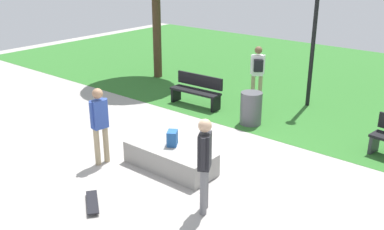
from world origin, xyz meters
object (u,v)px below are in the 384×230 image
(skateboard_by_ledge, at_px, (92,202))
(backpack_on_ledge, at_px, (172,138))
(concrete_ledge, at_px, (170,158))
(lamp_post, at_px, (316,16))
(trash_bin, at_px, (251,108))
(skater_performing_trick, at_px, (100,120))
(pedestrian_with_backpack, at_px, (258,69))
(park_bench_center_lawn, at_px, (197,90))
(skater_watching, at_px, (205,159))

(skateboard_by_ledge, bearing_deg, backpack_on_ledge, 88.55)
(concrete_ledge, height_order, lamp_post, lamp_post)
(concrete_ledge, height_order, skateboard_by_ledge, concrete_ledge)
(backpack_on_ledge, bearing_deg, trash_bin, 148.24)
(skater_performing_trick, bearing_deg, pedestrian_with_backpack, 86.22)
(skateboard_by_ledge, distance_m, lamp_post, 8.03)
(lamp_post, height_order, trash_bin, lamp_post)
(trash_bin, bearing_deg, concrete_ledge, -88.51)
(skateboard_by_ledge, xyz_separation_m, lamp_post, (0.52, 7.60, 2.56))
(backpack_on_ledge, bearing_deg, park_bench_center_lawn, 179.30)
(skateboard_by_ledge, relative_size, park_bench_center_lawn, 0.47)
(skater_performing_trick, bearing_deg, skater_watching, -1.35)
(skater_watching, height_order, pedestrian_with_backpack, skater_watching)
(skater_watching, bearing_deg, skater_performing_trick, 178.65)
(pedestrian_with_backpack, bearing_deg, trash_bin, -62.72)
(park_bench_center_lawn, bearing_deg, lamp_post, 39.64)
(park_bench_center_lawn, xyz_separation_m, lamp_post, (2.54, 2.11, 2.14))
(concrete_ledge, distance_m, pedestrian_with_backpack, 5.05)
(concrete_ledge, xyz_separation_m, pedestrian_with_backpack, (-0.93, 4.90, 0.79))
(skater_watching, bearing_deg, park_bench_center_lawn, 130.37)
(lamp_post, relative_size, pedestrian_with_backpack, 2.54)
(backpack_on_ledge, bearing_deg, skateboard_by_ledge, -33.74)
(park_bench_center_lawn, distance_m, lamp_post, 3.94)
(concrete_ledge, distance_m, skater_watching, 1.92)
(park_bench_center_lawn, bearing_deg, backpack_on_ledge, -58.41)
(skateboard_by_ledge, height_order, trash_bin, trash_bin)
(skater_performing_trick, xyz_separation_m, park_bench_center_lawn, (-0.83, 4.26, -0.51))
(trash_bin, xyz_separation_m, pedestrian_with_backpack, (-0.84, 1.64, 0.59))
(backpack_on_ledge, height_order, skateboard_by_ledge, backpack_on_ledge)
(backpack_on_ledge, height_order, lamp_post, lamp_post)
(skateboard_by_ledge, relative_size, pedestrian_with_backpack, 0.45)
(skateboard_by_ledge, bearing_deg, pedestrian_with_backpack, 96.79)
(backpack_on_ledge, bearing_deg, skater_watching, 27.00)
(concrete_ledge, relative_size, lamp_post, 0.46)
(lamp_post, bearing_deg, skater_watching, -79.98)
(park_bench_center_lawn, bearing_deg, skateboard_by_ledge, -69.78)
(lamp_post, bearing_deg, pedestrian_with_backpack, -151.63)
(backpack_on_ledge, bearing_deg, concrete_ledge, -10.14)
(skater_performing_trick, xyz_separation_m, skater_watching, (2.85, -0.07, 0.03))
(skateboard_by_ledge, bearing_deg, skater_watching, 34.95)
(skateboard_by_ledge, distance_m, trash_bin, 5.25)
(skateboard_by_ledge, bearing_deg, park_bench_center_lawn, 110.22)
(skater_performing_trick, bearing_deg, concrete_ledge, 29.90)
(backpack_on_ledge, distance_m, pedestrian_with_backpack, 4.86)
(skateboard_by_ledge, bearing_deg, skater_performing_trick, 134.18)
(park_bench_center_lawn, xyz_separation_m, trash_bin, (2.05, -0.25, -0.05))
(skater_performing_trick, distance_m, lamp_post, 6.80)
(pedestrian_with_backpack, bearing_deg, skater_performing_trick, -93.78)
(backpack_on_ledge, height_order, trash_bin, trash_bin)
(skateboard_by_ledge, distance_m, pedestrian_with_backpack, 6.99)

